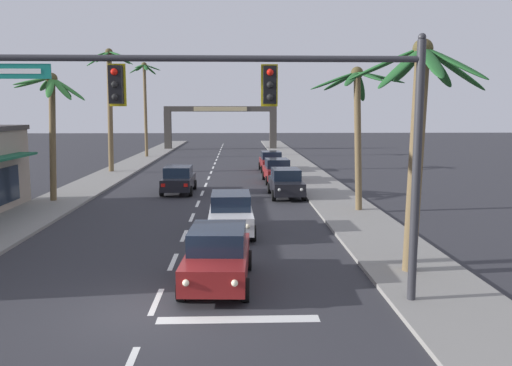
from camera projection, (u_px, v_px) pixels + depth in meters
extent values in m
plane|color=#2D2D33|center=(152.00, 312.00, 13.33)|extent=(220.00, 220.00, 0.00)
cube|color=gray|center=(325.00, 190.00, 33.40)|extent=(3.20, 110.00, 0.14)
cube|color=gray|center=(79.00, 191.00, 32.84)|extent=(3.20, 110.00, 0.14)
cube|color=silver|center=(156.00, 301.00, 14.03)|extent=(0.16, 2.00, 0.01)
cube|color=silver|center=(173.00, 262.00, 17.73)|extent=(0.16, 2.00, 0.01)
cube|color=silver|center=(184.00, 236.00, 21.44)|extent=(0.16, 2.00, 0.01)
cube|color=silver|center=(192.00, 217.00, 25.14)|extent=(0.16, 2.00, 0.01)
cube|color=silver|center=(198.00, 204.00, 28.85)|extent=(0.16, 2.00, 0.01)
cube|color=silver|center=(202.00, 193.00, 32.55)|extent=(0.16, 2.00, 0.01)
cube|color=silver|center=(206.00, 185.00, 36.26)|extent=(0.16, 2.00, 0.01)
cube|color=silver|center=(209.00, 178.00, 39.96)|extent=(0.16, 2.00, 0.01)
cube|color=silver|center=(211.00, 172.00, 43.67)|extent=(0.16, 2.00, 0.01)
cube|color=silver|center=(213.00, 167.00, 47.37)|extent=(0.16, 2.00, 0.01)
cube|color=silver|center=(215.00, 163.00, 51.07)|extent=(0.16, 2.00, 0.01)
cube|color=silver|center=(216.00, 160.00, 54.78)|extent=(0.16, 2.00, 0.01)
cube|color=silver|center=(218.00, 157.00, 58.48)|extent=(0.16, 2.00, 0.01)
cube|color=silver|center=(219.00, 154.00, 62.19)|extent=(0.16, 2.00, 0.01)
cube|color=silver|center=(220.00, 152.00, 65.89)|extent=(0.16, 2.00, 0.01)
cube|color=silver|center=(221.00, 150.00, 69.60)|extent=(0.16, 2.00, 0.01)
cube|color=silver|center=(222.00, 148.00, 73.30)|extent=(0.16, 2.00, 0.01)
cube|color=silver|center=(222.00, 146.00, 77.01)|extent=(0.16, 2.00, 0.01)
cube|color=silver|center=(223.00, 144.00, 80.71)|extent=(0.16, 2.00, 0.01)
cube|color=silver|center=(238.00, 319.00, 12.81)|extent=(4.00, 0.44, 0.01)
cylinder|color=#2D2D33|center=(416.00, 176.00, 13.37)|extent=(0.22, 0.22, 6.83)
cylinder|color=#2D2D33|center=(193.00, 58.00, 12.77)|extent=(11.32, 0.16, 0.16)
sphere|color=#2D2D33|center=(422.00, 37.00, 12.90)|extent=(0.20, 0.20, 0.20)
cube|color=black|center=(270.00, 85.00, 12.91)|extent=(0.32, 0.26, 0.92)
sphere|color=red|center=(270.00, 72.00, 12.73)|extent=(0.17, 0.17, 0.17)
sphere|color=black|center=(270.00, 85.00, 12.77)|extent=(0.17, 0.17, 0.17)
sphere|color=black|center=(270.00, 97.00, 12.81)|extent=(0.17, 0.17, 0.17)
cube|color=yellow|center=(269.00, 85.00, 13.07)|extent=(0.42, 0.03, 1.04)
cube|color=black|center=(116.00, 85.00, 12.77)|extent=(0.32, 0.26, 0.92)
sphere|color=red|center=(114.00, 72.00, 12.59)|extent=(0.17, 0.17, 0.17)
sphere|color=black|center=(115.00, 84.00, 12.63)|extent=(0.17, 0.17, 0.17)
sphere|color=black|center=(115.00, 97.00, 12.67)|extent=(0.17, 0.17, 0.17)
cube|color=yellow|center=(117.00, 85.00, 12.93)|extent=(0.42, 0.03, 1.04)
cube|color=#147A6B|center=(2.00, 71.00, 12.65)|extent=(2.33, 0.05, 0.36)
cube|color=white|center=(2.00, 71.00, 12.62)|extent=(1.86, 0.01, 0.12)
cube|color=maroon|center=(218.00, 262.00, 15.37)|extent=(1.97, 4.38, 0.72)
cube|color=black|center=(218.00, 238.00, 15.43)|extent=(1.71, 2.28, 0.64)
cylinder|color=black|center=(245.00, 290.00, 14.00)|extent=(0.25, 0.65, 0.64)
cylinder|color=black|center=(181.00, 290.00, 14.03)|extent=(0.25, 0.65, 0.64)
cylinder|color=black|center=(248.00, 260.00, 16.81)|extent=(0.25, 0.65, 0.64)
cylinder|color=black|center=(195.00, 260.00, 16.84)|extent=(0.25, 0.65, 0.64)
sphere|color=#F9EFC6|center=(235.00, 283.00, 13.20)|extent=(0.18, 0.18, 0.18)
sphere|color=#F9EFC6|center=(186.00, 283.00, 13.22)|extent=(0.18, 0.18, 0.18)
cube|color=red|center=(243.00, 240.00, 17.49)|extent=(0.24, 0.07, 0.20)
cube|color=red|center=(203.00, 240.00, 17.51)|extent=(0.24, 0.07, 0.20)
cube|color=silver|center=(231.00, 217.00, 21.81)|extent=(1.83, 4.33, 0.72)
cube|color=black|center=(231.00, 201.00, 21.86)|extent=(1.64, 2.23, 0.64)
cylinder|color=black|center=(253.00, 233.00, 20.50)|extent=(0.23, 0.64, 0.64)
cylinder|color=black|center=(209.00, 234.00, 20.41)|extent=(0.23, 0.64, 0.64)
cylinder|color=black|center=(250.00, 219.00, 23.31)|extent=(0.23, 0.64, 0.64)
cylinder|color=black|center=(211.00, 219.00, 23.22)|extent=(0.23, 0.64, 0.64)
sphere|color=#F9EFC6|center=(248.00, 226.00, 19.68)|extent=(0.18, 0.18, 0.18)
sphere|color=#F9EFC6|center=(215.00, 227.00, 19.62)|extent=(0.18, 0.18, 0.18)
cube|color=red|center=(245.00, 205.00, 23.97)|extent=(0.24, 0.06, 0.20)
cube|color=red|center=(216.00, 206.00, 23.90)|extent=(0.24, 0.06, 0.20)
cube|color=black|center=(179.00, 182.00, 32.65)|extent=(1.79, 4.31, 0.72)
cube|color=black|center=(178.00, 171.00, 32.41)|extent=(1.62, 2.21, 0.64)
cylinder|color=black|center=(168.00, 185.00, 34.08)|extent=(0.22, 0.64, 0.64)
cylinder|color=black|center=(195.00, 184.00, 34.13)|extent=(0.22, 0.64, 0.64)
cylinder|color=black|center=(162.00, 191.00, 31.27)|extent=(0.22, 0.64, 0.64)
cylinder|color=black|center=(191.00, 191.00, 31.32)|extent=(0.22, 0.64, 0.64)
sphere|color=#B2B2AD|center=(173.00, 176.00, 34.77)|extent=(0.18, 0.18, 0.18)
sphere|color=#B2B2AD|center=(192.00, 176.00, 34.80)|extent=(0.18, 0.18, 0.18)
cube|color=red|center=(163.00, 185.00, 30.48)|extent=(0.24, 0.06, 0.20)
cube|color=red|center=(186.00, 185.00, 30.51)|extent=(0.24, 0.06, 0.20)
cube|color=maroon|center=(271.00, 163.00, 44.43)|extent=(1.86, 4.34, 0.72)
cube|color=black|center=(271.00, 155.00, 44.48)|extent=(1.65, 2.24, 0.64)
cylinder|color=black|center=(283.00, 169.00, 43.13)|extent=(0.24, 0.65, 0.64)
cylinder|color=black|center=(262.00, 169.00, 43.02)|extent=(0.24, 0.65, 0.64)
cylinder|color=black|center=(279.00, 166.00, 45.93)|extent=(0.24, 0.65, 0.64)
cylinder|color=black|center=(260.00, 166.00, 45.83)|extent=(0.24, 0.65, 0.64)
sphere|color=#B2B2AD|center=(281.00, 165.00, 42.31)|extent=(0.18, 0.18, 0.18)
sphere|color=#B2B2AD|center=(266.00, 165.00, 42.23)|extent=(0.18, 0.18, 0.18)
cube|color=red|center=(276.00, 160.00, 46.59)|extent=(0.24, 0.07, 0.20)
cube|color=red|center=(262.00, 160.00, 46.51)|extent=(0.24, 0.07, 0.20)
cube|color=black|center=(286.00, 186.00, 31.06)|extent=(1.86, 4.34, 0.72)
cube|color=black|center=(286.00, 174.00, 31.12)|extent=(1.65, 2.24, 0.64)
cylinder|color=black|center=(304.00, 195.00, 29.76)|extent=(0.23, 0.64, 0.64)
cylinder|color=black|center=(274.00, 196.00, 29.66)|extent=(0.23, 0.64, 0.64)
cylinder|color=black|center=(297.00, 188.00, 32.57)|extent=(0.23, 0.64, 0.64)
cylinder|color=black|center=(269.00, 188.00, 32.47)|extent=(0.23, 0.64, 0.64)
sphere|color=#B2B2AD|center=(302.00, 190.00, 28.94)|extent=(0.18, 0.18, 0.18)
sphere|color=#B2B2AD|center=(279.00, 190.00, 28.87)|extent=(0.18, 0.18, 0.18)
cube|color=red|center=(292.00, 179.00, 33.23)|extent=(0.24, 0.07, 0.20)
cube|color=red|center=(272.00, 179.00, 33.15)|extent=(0.24, 0.07, 0.20)
cube|color=maroon|center=(277.00, 173.00, 37.46)|extent=(1.91, 4.36, 0.72)
cube|color=black|center=(277.00, 163.00, 37.52)|extent=(1.68, 2.26, 0.64)
cylinder|color=black|center=(292.00, 180.00, 36.17)|extent=(0.24, 0.65, 0.64)
cylinder|color=black|center=(267.00, 181.00, 36.05)|extent=(0.24, 0.65, 0.64)
cylinder|color=black|center=(287.00, 175.00, 38.98)|extent=(0.24, 0.65, 0.64)
cylinder|color=black|center=(264.00, 176.00, 38.85)|extent=(0.24, 0.65, 0.64)
sphere|color=#B2B2AD|center=(290.00, 175.00, 35.35)|extent=(0.18, 0.18, 0.18)
sphere|color=#B2B2AD|center=(272.00, 176.00, 35.27)|extent=(0.18, 0.18, 0.18)
cube|color=red|center=(283.00, 168.00, 39.63)|extent=(0.24, 0.07, 0.20)
cube|color=red|center=(265.00, 168.00, 39.54)|extent=(0.24, 0.07, 0.20)
cylinder|color=brown|center=(53.00, 142.00, 28.72)|extent=(0.61, 0.35, 6.80)
ellipsoid|color=#2D702D|center=(68.00, 89.00, 28.16)|extent=(2.02, 0.83, 1.36)
ellipsoid|color=#2D702D|center=(68.00, 88.00, 29.12)|extent=(1.59, 1.86, 1.24)
ellipsoid|color=#2D702D|center=(62.00, 88.00, 29.32)|extent=(0.77, 2.13, 1.15)
ellipsoid|color=#2D702D|center=(46.00, 84.00, 29.15)|extent=(1.62, 2.04, 0.79)
ellipsoid|color=#2D702D|center=(33.00, 83.00, 28.40)|extent=(2.28, 0.71, 0.68)
ellipsoid|color=#2D702D|center=(33.00, 81.00, 27.40)|extent=(1.71, 2.01, 0.62)
ellipsoid|color=#2D702D|center=(50.00, 87.00, 27.38)|extent=(0.84, 2.08, 1.25)
ellipsoid|color=#2D702D|center=(61.00, 88.00, 27.71)|extent=(1.72, 1.66, 1.35)
sphere|color=#4C4223|center=(52.00, 78.00, 28.26)|extent=(0.60, 0.60, 0.60)
cylinder|color=brown|center=(110.00, 114.00, 42.64)|extent=(0.58, 0.41, 9.74)
ellipsoid|color=#236028|center=(121.00, 58.00, 42.02)|extent=(2.02, 0.51, 1.16)
ellipsoid|color=#236028|center=(120.00, 58.00, 42.80)|extent=(1.68, 1.82, 0.98)
ellipsoid|color=#236028|center=(107.00, 57.00, 42.95)|extent=(1.23, 2.12, 0.75)
ellipsoid|color=#236028|center=(97.00, 56.00, 42.24)|extent=(2.17, 0.93, 0.77)
ellipsoid|color=#236028|center=(98.00, 59.00, 41.58)|extent=(1.85, 1.28, 1.34)
ellipsoid|color=#236028|center=(103.00, 57.00, 41.11)|extent=(0.96, 2.04, 1.14)
ellipsoid|color=#236028|center=(116.00, 54.00, 41.28)|extent=(1.79, 1.82, 0.69)
sphere|color=#4C4223|center=(109.00, 52.00, 41.98)|extent=(0.60, 0.60, 0.60)
cylinder|color=brown|center=(146.00, 112.00, 56.77)|extent=(0.34, 0.33, 9.95)
ellipsoid|color=#236028|center=(152.00, 67.00, 56.32)|extent=(1.82, 0.74, 0.73)
ellipsoid|color=#236028|center=(150.00, 70.00, 56.72)|extent=(1.40, 1.45, 1.11)
ellipsoid|color=#236028|center=(140.00, 68.00, 56.76)|extent=(1.46, 1.62, 0.72)
ellipsoid|color=#236028|center=(137.00, 69.00, 56.13)|extent=(1.66, 0.42, 1.05)
ellipsoid|color=#236028|center=(139.00, 66.00, 55.30)|extent=(1.08, 1.81, 0.64)
ellipsoid|color=#236028|center=(145.00, 67.00, 55.35)|extent=(0.94, 1.77, 0.86)
sphere|color=#4C4223|center=(144.00, 65.00, 56.09)|extent=(0.60, 0.60, 0.60)
cylinder|color=brown|center=(416.00, 166.00, 15.88)|extent=(0.58, 0.43, 6.86)
ellipsoid|color=#1E5123|center=(454.00, 69.00, 15.53)|extent=(2.04, 0.42, 1.38)
ellipsoid|color=#1E5123|center=(437.00, 68.00, 16.22)|extent=(1.79, 1.77, 1.23)
ellipsoid|color=#1E5123|center=(408.00, 66.00, 16.52)|extent=(0.57, 2.23, 1.03)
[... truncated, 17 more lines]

